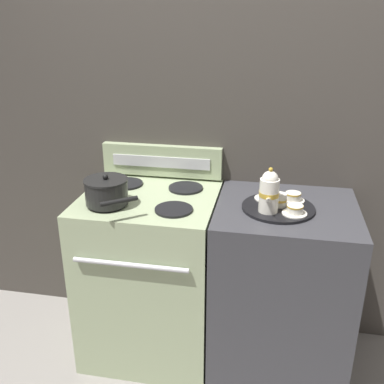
{
  "coord_description": "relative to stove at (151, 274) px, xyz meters",
  "views": [
    {
      "loc": [
        0.27,
        -2.05,
        1.83
      ],
      "look_at": [
        -0.1,
        -0.09,
        1.02
      ],
      "focal_mm": 42.0,
      "sensor_mm": 36.0,
      "label": 1
    }
  ],
  "objects": [
    {
      "name": "ground_plane",
      "position": [
        0.35,
        0.0,
        -0.47
      ],
      "size": [
        6.0,
        6.0,
        0.0
      ],
      "primitive_type": "plane",
      "color": "gray"
    },
    {
      "name": "serving_tray",
      "position": [
        0.66,
        -0.03,
        0.47
      ],
      "size": [
        0.35,
        0.35,
        0.01
      ],
      "color": "black",
      "rests_on": "side_counter"
    },
    {
      "name": "stove",
      "position": [
        0.0,
        0.0,
        0.0
      ],
      "size": [
        0.7,
        0.66,
        0.95
      ],
      "color": "#9EAD84",
      "rests_on": "ground"
    },
    {
      "name": "saucepan",
      "position": [
        -0.17,
        -0.14,
        0.54
      ],
      "size": [
        0.3,
        0.32,
        0.15
      ],
      "color": "black",
      "rests_on": "stove"
    },
    {
      "name": "side_counter",
      "position": [
        0.7,
        0.0,
        -0.0
      ],
      "size": [
        0.69,
        0.63,
        0.94
      ],
      "color": "#38383D",
      "rests_on": "ground"
    },
    {
      "name": "control_panel",
      "position": [
        0.0,
        0.29,
        0.57
      ],
      "size": [
        0.68,
        0.05,
        0.18
      ],
      "color": "#9EAD84",
      "rests_on": "stove"
    },
    {
      "name": "teacup_right",
      "position": [
        0.73,
        -0.1,
        0.5
      ],
      "size": [
        0.12,
        0.12,
        0.04
      ],
      "color": "white",
      "rests_on": "serving_tray"
    },
    {
      "name": "teacup_front",
      "position": [
        0.6,
        0.05,
        0.5
      ],
      "size": [
        0.12,
        0.12,
        0.04
      ],
      "color": "white",
      "rests_on": "serving_tray"
    },
    {
      "name": "teacup_left",
      "position": [
        0.73,
        0.05,
        0.5
      ],
      "size": [
        0.12,
        0.12,
        0.04
      ],
      "color": "white",
      "rests_on": "serving_tray"
    },
    {
      "name": "teapot",
      "position": [
        0.61,
        -0.1,
        0.58
      ],
      "size": [
        0.09,
        0.15,
        0.22
      ],
      "color": "white",
      "rests_on": "serving_tray"
    },
    {
      "name": "creamer_jug",
      "position": [
        0.67,
        -0.02,
        0.51
      ],
      "size": [
        0.06,
        0.06,
        0.07
      ],
      "color": "white",
      "rests_on": "serving_tray"
    },
    {
      "name": "wall_back",
      "position": [
        0.35,
        0.34,
        0.63
      ],
      "size": [
        6.0,
        0.05,
        2.2
      ],
      "color": "#423D38",
      "rests_on": "ground"
    }
  ]
}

